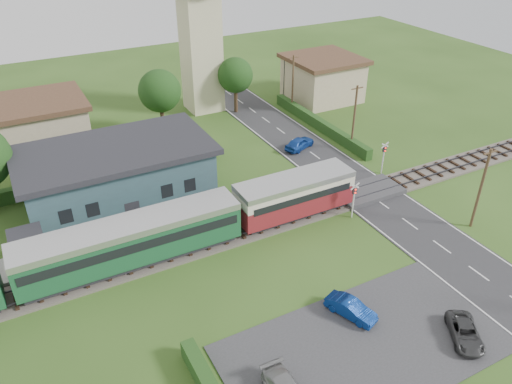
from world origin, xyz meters
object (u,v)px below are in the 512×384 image
car_on_road (299,143)px  car_park_blue (351,308)px  house_east (323,78)px  equipment_hut (29,248)px  station_building (118,175)px  church_tower (200,25)px  car_park_dark (465,333)px  crossing_signal_far (384,153)px  pedestrian_near (212,202)px  pedestrian_far (70,245)px  house_west (34,126)px  train (86,254)px  crossing_signal_near (354,195)px

car_on_road → car_park_blue: size_ratio=1.09×
house_east → equipment_hut: bearing=-153.7°
station_building → house_east: (30.00, 13.01, 0.10)m
church_tower → car_on_road: bearing=-74.0°
station_building → car_on_road: (19.42, 1.63, -2.01)m
equipment_hut → car_park_dark: 29.64m
church_tower → house_east: (15.00, -4.00, -7.43)m
crossing_signal_far → car_park_blue: crossing_signal_far is taller
car_park_dark → pedestrian_near: pedestrian_near is taller
car_on_road → pedestrian_far: (-24.70, -7.78, 0.60)m
station_building → car_park_blue: 22.62m
house_east → car_park_blue: house_east is taller
house_east → car_park_dark: house_east is taller
station_building → church_tower: size_ratio=0.91×
house_west → train: bearing=-89.0°
car_park_blue → train: bearing=119.2°
crossing_signal_far → train: bearing=-175.2°
car_park_blue → station_building: bearing=93.2°
crossing_signal_near → car_park_blue: crossing_signal_near is taller
crossing_signal_far → car_park_blue: (-14.25, -13.89, -1.50)m
pedestrian_near → pedestrian_far: (-11.40, -0.27, -0.15)m
house_west → pedestrian_far: size_ratio=6.48×
church_tower → pedestrian_near: size_ratio=8.93×
equipment_hut → car_park_dark: size_ratio=0.72×
church_tower → car_park_blue: (-5.65, -37.50, -9.58)m
house_west → car_on_road: size_ratio=2.92×
house_west → crossing_signal_near: (21.40, -25.41, -0.65)m
church_tower → car_on_road: (4.42, -15.37, -9.54)m
crossing_signal_near → crossing_signal_far: same height
crossing_signal_far → pedestrian_near: crossing_signal_far is taller
crossing_signal_far → car_on_road: crossing_signal_far is taller
crossing_signal_near → pedestrian_far: 22.33m
equipment_hut → house_east: 42.41m
church_tower → car_park_blue: bearing=-98.6°
train → house_east: (34.62, 22.00, 0.62)m
train → car_park_dark: (18.88, -16.33, -1.61)m
equipment_hut → car_park_blue: bearing=-40.3°
car_park_blue → pedestrian_near: 14.99m
train → church_tower: 33.55m
station_building → house_west: size_ratio=1.48×
car_park_blue → pedestrian_far: 20.50m
house_east → house_west: bearing=178.4°
train → crossing_signal_far: size_ratio=13.18×
train → car_park_blue: bearing=-39.5°
crossing_signal_far → car_on_road: (-4.18, 8.23, -1.46)m
car_park_dark → station_building: bearing=150.9°
crossing_signal_near → car_on_road: 13.46m
crossing_signal_near → car_park_dark: bearing=-98.7°
house_west → crossing_signal_near: house_west is taller
church_tower → car_park_blue: 39.12m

